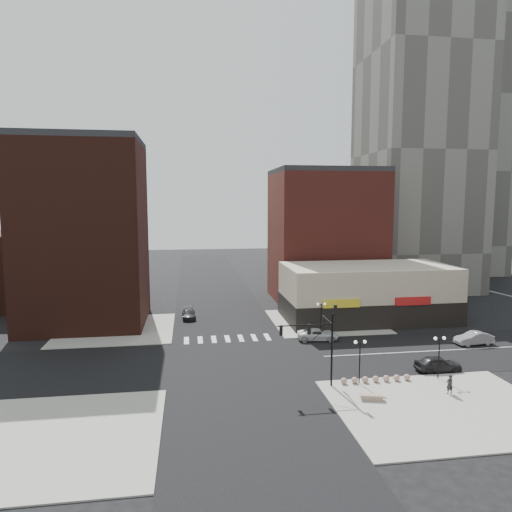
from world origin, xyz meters
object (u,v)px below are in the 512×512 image
object	(u,v)px
street_lamp_se_b	(439,347)
pedestrian	(450,384)
white_suv	(318,334)
silver_sedan	(474,338)
dark_sedan_east	(438,364)
dark_sedan_north	(189,314)
stone_bench	(372,397)
traffic_signal	(321,334)
street_lamp_ne	(321,310)
street_lamp_se_a	(360,350)

from	to	relation	value
street_lamp_se_b	pedestrian	xyz separation A→B (m)	(-0.94, -3.51, -2.29)
white_suv	silver_sedan	xyz separation A→B (m)	(18.17, -4.49, 0.05)
street_lamp_se_b	dark_sedan_east	xyz separation A→B (m)	(1.14, 2.00, -2.50)
street_lamp_se_b	dark_sedan_north	xyz separation A→B (m)	(-23.88, 27.13, -2.60)
white_suv	stone_bench	size ratio (longest dim) A/B	2.39
traffic_signal	street_lamp_se_b	xyz separation A→B (m)	(11.76, -0.17, -1.67)
silver_sedan	dark_sedan_north	distance (m)	38.33
street_lamp_ne	stone_bench	size ratio (longest dim) A/B	1.95
street_lamp_se_a	street_lamp_ne	xyz separation A→B (m)	(1.00, 16.00, 0.00)
dark_sedan_east	dark_sedan_north	bearing A→B (deg)	45.74
street_lamp_se_a	white_suv	xyz separation A→B (m)	(0.03, 14.08, -2.58)
street_lamp_se_a	street_lamp_ne	distance (m)	16.03
traffic_signal	dark_sedan_north	distance (m)	29.86
street_lamp_se_a	dark_sedan_north	distance (m)	31.54
street_lamp_se_a	dark_sedan_east	world-z (taller)	street_lamp_se_a
traffic_signal	silver_sedan	xyz separation A→B (m)	(21.97, 9.42, -4.20)
white_suv	stone_bench	xyz separation A→B (m)	(-0.33, -17.80, -0.33)
street_lamp_ne	pedestrian	size ratio (longest dim) A/B	2.37
dark_sedan_east	pedestrian	xyz separation A→B (m)	(-2.09, -5.51, 0.21)
street_lamp_se_a	dark_sedan_east	xyz separation A→B (m)	(9.14, 2.00, -2.50)
silver_sedan	white_suv	bearing A→B (deg)	-107.00
dark_sedan_north	dark_sedan_east	bearing A→B (deg)	-47.06
street_lamp_se_b	dark_sedan_east	distance (m)	3.40
traffic_signal	white_suv	xyz separation A→B (m)	(3.80, 13.91, -4.25)
silver_sedan	pedestrian	xyz separation A→B (m)	(-11.15, -13.10, 0.24)
dark_sedan_east	dark_sedan_north	size ratio (longest dim) A/B	0.98
street_lamp_se_b	pedestrian	size ratio (longest dim) A/B	2.37
street_lamp_se_a	stone_bench	distance (m)	4.74
traffic_signal	white_suv	distance (m)	15.03
street_lamp_se_a	silver_sedan	xyz separation A→B (m)	(18.20, 9.59, -2.53)
street_lamp_se_b	stone_bench	distance (m)	9.55
silver_sedan	pedestrian	distance (m)	17.20
white_suv	pedestrian	bearing A→B (deg)	-151.77
silver_sedan	traffic_signal	bearing A→B (deg)	-69.91
traffic_signal	stone_bench	size ratio (longest dim) A/B	3.64
traffic_signal	street_lamp_ne	size ratio (longest dim) A/B	1.87
street_lamp_se_a	white_suv	bearing A→B (deg)	89.87
street_lamp_se_a	dark_sedan_east	bearing A→B (deg)	12.34
dark_sedan_east	pedestrian	distance (m)	5.89
silver_sedan	dark_sedan_north	xyz separation A→B (m)	(-34.08, 17.54, -0.07)
traffic_signal	pedestrian	xyz separation A→B (m)	(10.82, -3.68, -3.96)
dark_sedan_north	pedestrian	size ratio (longest dim) A/B	2.70
traffic_signal	stone_bench	distance (m)	6.94
street_lamp_ne	silver_sedan	world-z (taller)	street_lamp_ne
silver_sedan	stone_bench	size ratio (longest dim) A/B	2.16
pedestrian	stone_bench	size ratio (longest dim) A/B	0.82
traffic_signal	street_lamp_se_b	size ratio (longest dim) A/B	1.87
street_lamp_ne	street_lamp_se_b	bearing A→B (deg)	-66.37
street_lamp_se_b	dark_sedan_east	world-z (taller)	street_lamp_se_b
pedestrian	street_lamp_ne	bearing A→B (deg)	-75.59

